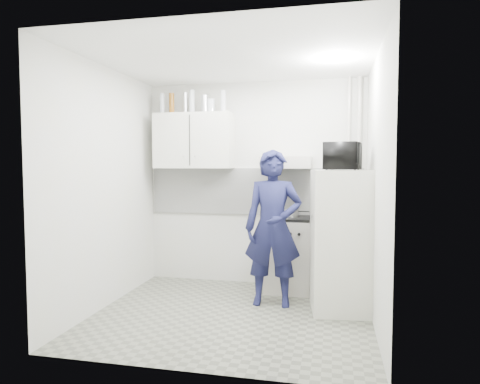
# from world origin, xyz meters

# --- Properties ---
(floor) EXTENTS (2.80, 2.80, 0.00)m
(floor) POSITION_xyz_m (0.00, 0.00, 0.00)
(floor) COLOR slate
(floor) RESTS_ON ground
(ceiling) EXTENTS (2.80, 2.80, 0.00)m
(ceiling) POSITION_xyz_m (0.00, 0.00, 2.60)
(ceiling) COLOR white
(ceiling) RESTS_ON wall_back
(wall_back) EXTENTS (2.80, 0.00, 2.80)m
(wall_back) POSITION_xyz_m (0.00, 1.25, 1.30)
(wall_back) COLOR silver
(wall_back) RESTS_ON floor
(wall_left) EXTENTS (0.00, 2.60, 2.60)m
(wall_left) POSITION_xyz_m (-1.40, 0.00, 1.30)
(wall_left) COLOR silver
(wall_left) RESTS_ON floor
(wall_right) EXTENTS (0.00, 2.60, 2.60)m
(wall_right) POSITION_xyz_m (1.40, 0.00, 1.30)
(wall_right) COLOR silver
(wall_right) RESTS_ON floor
(person) EXTENTS (0.64, 0.44, 1.71)m
(person) POSITION_xyz_m (0.37, 0.42, 0.85)
(person) COLOR #141638
(person) RESTS_ON floor
(stove) EXTENTS (0.55, 0.55, 0.87)m
(stove) POSITION_xyz_m (0.48, 1.00, 0.44)
(stove) COLOR #BBB6AB
(stove) RESTS_ON floor
(fridge) EXTENTS (0.69, 0.69, 1.49)m
(fridge) POSITION_xyz_m (1.10, 0.39, 0.74)
(fridge) COLOR silver
(fridge) RESTS_ON floor
(stove_top) EXTENTS (0.52, 0.52, 0.03)m
(stove_top) POSITION_xyz_m (0.48, 1.00, 0.89)
(stove_top) COLOR black
(stove_top) RESTS_ON stove
(saucepan) EXTENTS (0.17, 0.17, 0.09)m
(saucepan) POSITION_xyz_m (0.51, 0.96, 0.95)
(saucepan) COLOR silver
(saucepan) RESTS_ON stove_top
(microwave) EXTENTS (0.55, 0.41, 0.28)m
(microwave) POSITION_xyz_m (1.10, 0.39, 1.63)
(microwave) COLOR black
(microwave) RESTS_ON fridge
(bottle_a) EXTENTS (0.06, 0.06, 0.27)m
(bottle_a) POSITION_xyz_m (-1.18, 1.07, 2.33)
(bottle_a) COLOR #B2B7BC
(bottle_a) RESTS_ON upper_cabinet
(bottle_b) EXTENTS (0.07, 0.07, 0.27)m
(bottle_b) POSITION_xyz_m (-1.05, 1.07, 2.33)
(bottle_b) COLOR brown
(bottle_b) RESTS_ON upper_cabinet
(bottle_c) EXTENTS (0.06, 0.06, 0.27)m
(bottle_c) POSITION_xyz_m (-0.87, 1.07, 2.33)
(bottle_c) COLOR silver
(bottle_c) RESTS_ON upper_cabinet
(bottle_d) EXTENTS (0.07, 0.07, 0.30)m
(bottle_d) POSITION_xyz_m (-0.78, 1.07, 2.35)
(bottle_d) COLOR #B2B7BC
(bottle_d) RESTS_ON upper_cabinet
(canister_a) EXTENTS (0.09, 0.09, 0.23)m
(canister_a) POSITION_xyz_m (-0.61, 1.07, 2.31)
(canister_a) COLOR silver
(canister_a) RESTS_ON upper_cabinet
(canister_b) EXTENTS (0.09, 0.09, 0.18)m
(canister_b) POSITION_xyz_m (-0.52, 1.07, 2.29)
(canister_b) COLOR #B2B7BC
(canister_b) RESTS_ON upper_cabinet
(bottle_e) EXTENTS (0.07, 0.07, 0.28)m
(bottle_e) POSITION_xyz_m (-0.36, 1.07, 2.34)
(bottle_e) COLOR #B2B7BC
(bottle_e) RESTS_ON upper_cabinet
(upper_cabinet) EXTENTS (1.00, 0.35, 0.70)m
(upper_cabinet) POSITION_xyz_m (-0.75, 1.07, 1.85)
(upper_cabinet) COLOR silver
(upper_cabinet) RESTS_ON wall_back
(range_hood) EXTENTS (0.60, 0.50, 0.14)m
(range_hood) POSITION_xyz_m (0.45, 1.00, 1.57)
(range_hood) COLOR #BBB6AB
(range_hood) RESTS_ON wall_back
(backsplash) EXTENTS (2.74, 0.03, 0.60)m
(backsplash) POSITION_xyz_m (0.00, 1.24, 1.20)
(backsplash) COLOR white
(backsplash) RESTS_ON wall_back
(pipe_a) EXTENTS (0.05, 0.05, 2.60)m
(pipe_a) POSITION_xyz_m (1.30, 1.17, 1.30)
(pipe_a) COLOR #BBB6AB
(pipe_a) RESTS_ON floor
(pipe_b) EXTENTS (0.04, 0.04, 2.60)m
(pipe_b) POSITION_xyz_m (1.18, 1.17, 1.30)
(pipe_b) COLOR #BBB6AB
(pipe_b) RESTS_ON floor
(ceiling_spot_fixture) EXTENTS (0.10, 0.10, 0.02)m
(ceiling_spot_fixture) POSITION_xyz_m (1.00, 0.20, 2.57)
(ceiling_spot_fixture) COLOR white
(ceiling_spot_fixture) RESTS_ON ceiling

